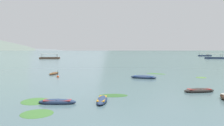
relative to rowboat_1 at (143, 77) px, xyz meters
The scene contains 19 objects.
ground_plane 1475.91m from the rowboat_1, 90.17° to the left, with size 6000.00×6000.00×0.00m, color #476066.
mountain_1 2117.24m from the rowboat_1, 119.34° to the left, with size 2206.09×2206.09×536.10m, color slate.
mountain_2 2029.78m from the rowboat_1, 104.46° to the left, with size 2039.55×2039.55×547.77m, color slate.
mountain_3 2096.77m from the rowboat_1, 87.49° to the left, with size 2093.82×2093.82×609.13m, color #4C5B56.
mountain_4 2018.69m from the rowboat_1, 69.74° to the left, with size 1602.71×1602.71×541.14m, color #56665B.
rowboat_1 is the anchor object (origin of this frame).
rowboat_2 15.83m from the rowboat_1, 162.23° to the left, with size 1.31×3.35×0.43m.
rowboat_4 17.98m from the rowboat_1, 117.97° to the right, with size 3.04×0.92×0.49m.
rowboat_5 11.47m from the rowboat_1, 66.69° to the right, with size 3.32×1.54×0.52m.
rowboat_6 15.90m from the rowboat_1, 108.08° to the right, with size 0.93×3.06×0.48m.
ferry_0 78.57m from the rowboat_1, 118.06° to the left, with size 9.37×4.51×2.54m.
ferry_1 84.15m from the rowboat_1, 60.76° to the left, with size 8.61×3.82×2.54m.
ferry_2 124.86m from the rowboat_1, 65.58° to the left, with size 9.16×5.73×2.54m.
mooring_buoy 13.23m from the rowboat_1, behind, with size 0.39×0.39×1.18m.
weed_patch_2 13.21m from the rowboat_1, 108.05° to the right, with size 1.56×2.74×0.14m, color #2D5628.
weed_patch_3 9.05m from the rowboat_1, ahead, with size 1.60×1.68×0.14m, color #477033.
weed_patch_4 6.89m from the rowboat_1, 65.83° to the left, with size 3.53×1.26×0.14m, color #38662D.
weed_patch_5 18.43m from the rowboat_1, 124.74° to the right, with size 2.31×2.69×0.14m, color #38662D.
weed_patch_6 20.68m from the rowboat_1, 115.85° to the right, with size 2.25×2.19×0.14m, color #38662D.
Camera 1 is at (1.02, -8.84, 4.31)m, focal length 35.30 mm.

